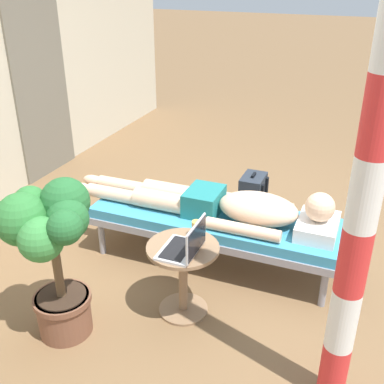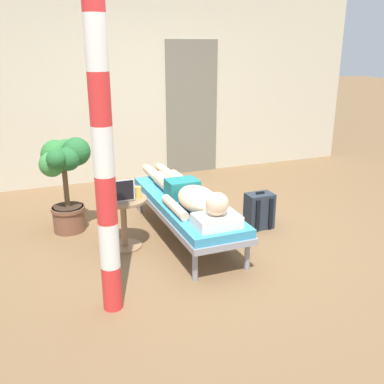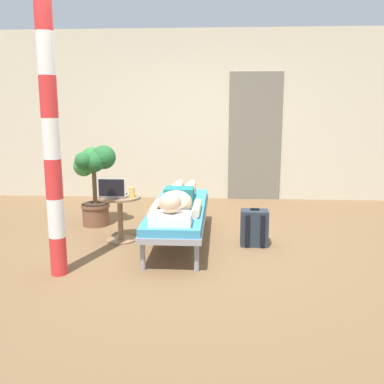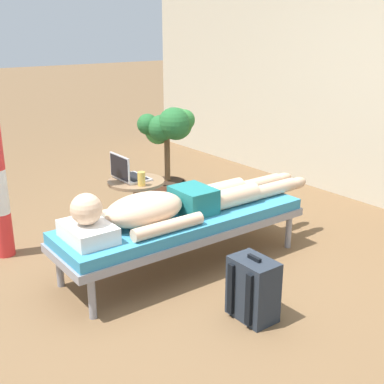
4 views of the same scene
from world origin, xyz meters
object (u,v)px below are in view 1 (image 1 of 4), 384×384
Objects in this scene: person_reclining at (227,205)px; backpack at (252,196)px; laptop at (186,245)px; drink_glass at (196,229)px; potted_plant at (51,243)px; porch_post at (366,194)px; side_table at (183,268)px; lounge_chair at (215,222)px.

backpack is at bearing 1.59° from person_reclining.
laptop is 0.21m from drink_glass.
potted_plant is (-0.41, 0.71, 0.09)m from laptop.
person_reclining is 1.57m from porch_post.
side_table is at bearing 172.57° from person_reclining.
potted_plant reaches higher than drink_glass.
porch_post reaches higher than lounge_chair.
drink_glass reaches higher than lounge_chair.
lounge_chair is 3.80× the size of side_table.
porch_post reaches higher than person_reclining.
person_reclining is 0.91m from backpack.
lounge_chair is at bearing 45.91° from porch_post.
laptop is at bearing -175.92° from drink_glass.
lounge_chair is at bearing -29.66° from potted_plant.
potted_plant is (-1.99, 0.72, 0.47)m from backpack.
laptop is at bearing -175.33° from lounge_chair.
porch_post is (0.13, -1.69, 0.59)m from potted_plant.
person_reclining is 7.00× the size of laptop.
drink_glass is at bearing 178.87° from backpack.
side_table is at bearing -179.30° from lounge_chair.
laptop reaches higher than backpack.
laptop is at bearing 179.56° from backpack.
person_reclining is 2.09× the size of potted_plant.
drink_glass is 0.05× the size of porch_post.
drink_glass is at bearing 174.41° from person_reclining.
side_table is 0.21× the size of porch_post.
porch_post is (-1.01, -0.95, 0.74)m from person_reclining.
person_reclining is at bearing -178.41° from backpack.
porch_post reaches higher than backpack.
porch_post is at bearing -152.42° from backpack.
potted_plant is (-1.14, 0.65, 0.32)m from lounge_chair.
porch_post reaches higher than drink_glass.
backpack is at bearing -1.13° from drink_glass.
laptop is 1.23m from porch_post.
backpack is (0.85, 0.02, -0.32)m from person_reclining.
drink_glass is (0.21, 0.01, -0.00)m from laptop.
side_table is 1.69× the size of laptop.
porch_post reaches higher than potted_plant.
drink_glass is 1.30m from porch_post.
side_table is 1.23× the size of backpack.
potted_plant is 0.41× the size of porch_post.
laptop is 0.82m from potted_plant.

